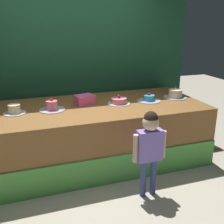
{
  "coord_description": "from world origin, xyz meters",
  "views": [
    {
      "loc": [
        -0.81,
        -2.83,
        1.94
      ],
      "look_at": [
        0.28,
        0.41,
        0.81
      ],
      "focal_mm": 43.54,
      "sensor_mm": 36.0,
      "label": 1
    }
  ],
  "objects_px": {
    "cake_left": "(52,106)",
    "cake_right": "(149,99)",
    "cake_far_left": "(14,110)",
    "cake_center": "(119,101)",
    "cake_far_right": "(175,94)",
    "child_figure": "(150,143)",
    "pink_box": "(84,100)"
  },
  "relations": [
    {
      "from": "cake_left",
      "to": "cake_right",
      "type": "relative_size",
      "value": 0.99
    },
    {
      "from": "cake_right",
      "to": "cake_far_left",
      "type": "bearing_deg",
      "value": 179.14
    },
    {
      "from": "cake_center",
      "to": "cake_left",
      "type": "bearing_deg",
      "value": 179.77
    },
    {
      "from": "cake_far_right",
      "to": "cake_left",
      "type": "bearing_deg",
      "value": -178.98
    },
    {
      "from": "cake_left",
      "to": "cake_center",
      "type": "distance_m",
      "value": 0.94
    },
    {
      "from": "cake_center",
      "to": "cake_far_right",
      "type": "distance_m",
      "value": 0.94
    },
    {
      "from": "cake_far_left",
      "to": "cake_far_right",
      "type": "relative_size",
      "value": 0.8
    },
    {
      "from": "child_figure",
      "to": "cake_right",
      "type": "height_order",
      "value": "child_figure"
    },
    {
      "from": "pink_box",
      "to": "cake_center",
      "type": "xyz_separation_m",
      "value": [
        0.47,
        -0.14,
        -0.03
      ]
    },
    {
      "from": "cake_far_left",
      "to": "cake_right",
      "type": "distance_m",
      "value": 1.87
    },
    {
      "from": "cake_far_left",
      "to": "pink_box",
      "type": "bearing_deg",
      "value": 7.15
    },
    {
      "from": "cake_center",
      "to": "cake_far_left",
      "type": "bearing_deg",
      "value": 179.22
    },
    {
      "from": "child_figure",
      "to": "cake_center",
      "type": "bearing_deg",
      "value": 90.03
    },
    {
      "from": "cake_left",
      "to": "cake_far_left",
      "type": "bearing_deg",
      "value": 178.1
    },
    {
      "from": "child_figure",
      "to": "pink_box",
      "type": "bearing_deg",
      "value": 112.33
    },
    {
      "from": "cake_right",
      "to": "cake_left",
      "type": "bearing_deg",
      "value": 179.49
    },
    {
      "from": "pink_box",
      "to": "cake_far_left",
      "type": "distance_m",
      "value": 0.94
    },
    {
      "from": "pink_box",
      "to": "cake_center",
      "type": "height_order",
      "value": "pink_box"
    },
    {
      "from": "pink_box",
      "to": "cake_far_right",
      "type": "bearing_deg",
      "value": -4.05
    },
    {
      "from": "pink_box",
      "to": "cake_far_right",
      "type": "relative_size",
      "value": 0.72
    },
    {
      "from": "cake_far_right",
      "to": "cake_far_left",
      "type": "bearing_deg",
      "value": -179.56
    },
    {
      "from": "cake_left",
      "to": "cake_far_right",
      "type": "height_order",
      "value": "cake_far_right"
    },
    {
      "from": "cake_right",
      "to": "cake_far_right",
      "type": "bearing_deg",
      "value": 5.61
    },
    {
      "from": "pink_box",
      "to": "cake_right",
      "type": "xyz_separation_m",
      "value": [
        0.94,
        -0.15,
        -0.03
      ]
    },
    {
      "from": "pink_box",
      "to": "cake_far_left",
      "type": "relative_size",
      "value": 0.9
    },
    {
      "from": "child_figure",
      "to": "cake_far_right",
      "type": "bearing_deg",
      "value": 48.06
    },
    {
      "from": "cake_left",
      "to": "cake_center",
      "type": "relative_size",
      "value": 1.07
    },
    {
      "from": "child_figure",
      "to": "pink_box",
      "type": "relative_size",
      "value": 4.02
    },
    {
      "from": "cake_left",
      "to": "cake_far_right",
      "type": "distance_m",
      "value": 1.87
    },
    {
      "from": "cake_center",
      "to": "pink_box",
      "type": "bearing_deg",
      "value": 163.73
    },
    {
      "from": "pink_box",
      "to": "cake_right",
      "type": "bearing_deg",
      "value": -8.84
    },
    {
      "from": "child_figure",
      "to": "cake_far_left",
      "type": "height_order",
      "value": "child_figure"
    }
  ]
}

